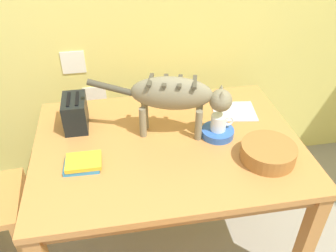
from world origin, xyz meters
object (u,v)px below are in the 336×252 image
at_px(saucer_bowl, 217,132).
at_px(book_stack, 83,163).
at_px(dining_table, 168,154).
at_px(coffee_mug, 219,123).
at_px(magazine, 234,111).
at_px(wicker_basket, 268,152).
at_px(cat, 177,96).
at_px(toaster, 75,113).

distance_m(saucer_bowl, book_stack, 0.70).
relative_size(dining_table, book_stack, 7.71).
relative_size(saucer_bowl, coffee_mug, 1.40).
height_order(magazine, book_stack, book_stack).
bearing_deg(book_stack, coffee_mug, 10.36).
distance_m(saucer_bowl, wicker_basket, 0.29).
height_order(book_stack, wicker_basket, wicker_basket).
height_order(magazine, wicker_basket, wicker_basket).
distance_m(cat, wicker_basket, 0.52).
bearing_deg(wicker_basket, magazine, 92.85).
distance_m(coffee_mug, toaster, 0.76).
relative_size(dining_table, cat, 1.93).
bearing_deg(wicker_basket, coffee_mug, 128.45).
bearing_deg(wicker_basket, saucer_bowl, 129.04).
relative_size(coffee_mug, toaster, 0.61).
height_order(coffee_mug, toaster, toaster).
relative_size(dining_table, toaster, 6.79).
bearing_deg(toaster, magazine, -0.72).
height_order(dining_table, book_stack, book_stack).
xyz_separation_m(coffee_mug, magazine, (0.16, 0.20, -0.08)).
distance_m(dining_table, saucer_bowl, 0.28).
xyz_separation_m(cat, coffee_mug, (0.21, -0.06, -0.15)).
height_order(wicker_basket, toaster, toaster).
xyz_separation_m(cat, wicker_basket, (0.39, -0.28, -0.19)).
xyz_separation_m(cat, book_stack, (-0.48, -0.18, -0.21)).
xyz_separation_m(dining_table, wicker_basket, (0.45, -0.21, 0.13)).
relative_size(cat, coffee_mug, 5.76).
bearing_deg(dining_table, toaster, 154.18).
bearing_deg(cat, coffee_mug, 90.26).
height_order(coffee_mug, wicker_basket, coffee_mug).
bearing_deg(cat, toaster, -91.86).
xyz_separation_m(dining_table, saucer_bowl, (0.27, 0.01, 0.10)).
xyz_separation_m(magazine, wicker_basket, (0.02, -0.43, 0.04)).
relative_size(saucer_bowl, book_stack, 0.97).
height_order(cat, saucer_bowl, cat).
bearing_deg(wicker_basket, dining_table, 154.38).
relative_size(coffee_mug, book_stack, 0.69).
distance_m(dining_table, toaster, 0.54).
height_order(dining_table, wicker_basket, wicker_basket).
relative_size(book_stack, toaster, 0.88).
height_order(dining_table, magazine, magazine).
relative_size(book_stack, wicker_basket, 0.67).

